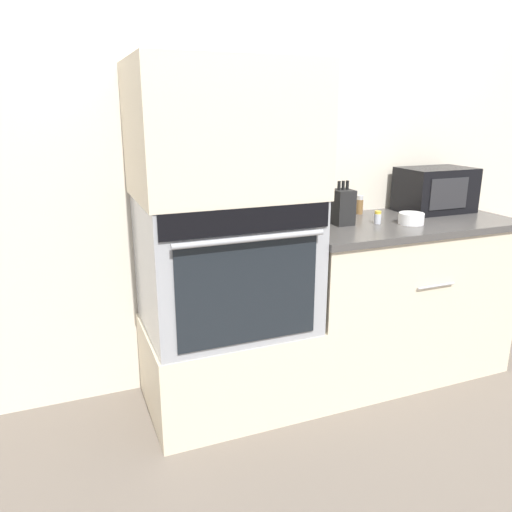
% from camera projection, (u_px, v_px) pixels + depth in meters
% --- Properties ---
extents(ground_plane, '(12.00, 12.00, 0.00)m').
position_uv_depth(ground_plane, '(324.00, 417.00, 2.44)').
color(ground_plane, '#6B6056').
extents(wall_back, '(8.00, 0.05, 2.50)m').
position_uv_depth(wall_back, '(275.00, 147.00, 2.64)').
color(wall_back, beige).
rests_on(wall_back, ground_plane).
extents(oven_cabinet_base, '(0.79, 0.60, 0.44)m').
position_uv_depth(oven_cabinet_base, '(228.00, 364.00, 2.50)').
color(oven_cabinet_base, beige).
rests_on(oven_cabinet_base, ground_plane).
extents(wall_oven, '(0.77, 0.64, 0.63)m').
position_uv_depth(wall_oven, '(226.00, 262.00, 2.35)').
color(wall_oven, '#9EA0A5').
rests_on(wall_oven, oven_cabinet_base).
extents(oven_cabinet_upper, '(0.79, 0.60, 0.58)m').
position_uv_depth(oven_cabinet_upper, '(223.00, 130.00, 2.18)').
color(oven_cabinet_upper, beige).
rests_on(oven_cabinet_upper, wall_oven).
extents(counter_unit, '(1.21, 0.63, 0.87)m').
position_uv_depth(counter_unit, '(394.00, 296.00, 2.79)').
color(counter_unit, beige).
rests_on(counter_unit, ground_plane).
extents(microwave, '(0.41, 0.28, 0.25)m').
position_uv_depth(microwave, '(435.00, 190.00, 2.86)').
color(microwave, black).
rests_on(microwave, counter_unit).
extents(knife_block, '(0.10, 0.11, 0.22)m').
position_uv_depth(knife_block, '(342.00, 207.00, 2.55)').
color(knife_block, black).
rests_on(knife_block, counter_unit).
extents(bowl, '(0.13, 0.13, 0.06)m').
position_uv_depth(bowl, '(411.00, 218.00, 2.57)').
color(bowl, white).
rests_on(bowl, counter_unit).
extents(condiment_jar_near, '(0.04, 0.04, 0.07)m').
position_uv_depth(condiment_jar_near, '(378.00, 217.00, 2.58)').
color(condiment_jar_near, silver).
rests_on(condiment_jar_near, counter_unit).
extents(condiment_jar_mid, '(0.04, 0.04, 0.10)m').
position_uv_depth(condiment_jar_mid, '(360.00, 205.00, 2.81)').
color(condiment_jar_mid, brown).
rests_on(condiment_jar_mid, counter_unit).
extents(condiment_jar_far, '(0.05, 0.05, 0.11)m').
position_uv_depth(condiment_jar_far, '(350.00, 206.00, 2.78)').
color(condiment_jar_far, silver).
rests_on(condiment_jar_far, counter_unit).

